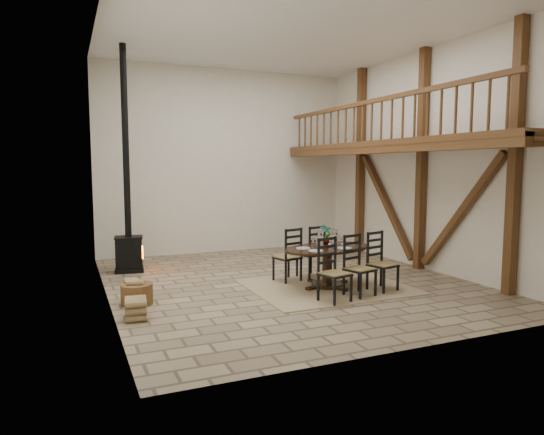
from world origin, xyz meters
name	(u,v)px	position (x,y,z in m)	size (l,w,h in m)	color
ground	(287,282)	(0.00, 0.00, 0.00)	(8.00, 8.00, 0.00)	tan
room_shell	(339,135)	(1.19, 0.00, 3.01)	(7.02, 8.02, 5.01)	white
rug	(327,287)	(0.54, -0.72, 0.01)	(3.00, 2.50, 0.02)	tan
dining_table	(331,267)	(0.57, -0.84, 0.43)	(2.19, 2.43, 1.24)	black
wood_stove	(128,222)	(-2.86, 2.26, 1.14)	(0.68, 0.56, 5.00)	black
log_basket	(137,293)	(-3.06, -0.48, 0.20)	(0.55, 0.55, 0.45)	brown
log_stack	(136,309)	(-3.19, -1.32, 0.16)	(0.37, 0.47, 0.33)	#A1895A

